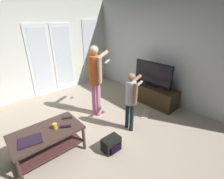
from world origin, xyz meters
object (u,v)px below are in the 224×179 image
(loose_keyboard, at_px, (146,114))
(cup_near_edge, at_px, (55,126))
(tv_remote_black, at_px, (65,126))
(flat_screen_tv, at_px, (153,74))
(coffee_table, at_px, (47,138))
(tv_stand, at_px, (151,94))
(dvd_remote_slim, at_px, (67,118))
(backpack, at_px, (111,144))
(person_child, at_px, (131,97))
(person_adult, at_px, (96,75))
(laptop_closed, at_px, (30,141))

(loose_keyboard, relative_size, cup_near_edge, 4.91)
(tv_remote_black, bearing_deg, flat_screen_tv, 34.58)
(tv_remote_black, bearing_deg, loose_keyboard, 25.84)
(tv_remote_black, bearing_deg, coffee_table, -169.95)
(tv_stand, distance_m, dvd_remote_slim, 2.39)
(tv_stand, xyz_separation_m, cup_near_edge, (-2.65, -0.05, 0.29))
(coffee_table, bearing_deg, backpack, -35.75)
(backpack, bearing_deg, person_child, 16.46)
(backpack, relative_size, cup_near_edge, 3.40)
(coffee_table, height_order, tv_stand, coffee_table)
(tv_stand, relative_size, person_child, 1.16)
(flat_screen_tv, relative_size, person_child, 0.90)
(person_child, xyz_separation_m, loose_keyboard, (0.68, 0.10, -0.71))
(tv_stand, distance_m, cup_near_edge, 2.67)
(cup_near_edge, bearing_deg, person_adult, 23.92)
(tv_stand, height_order, person_adult, person_adult)
(coffee_table, height_order, person_adult, person_adult)
(flat_screen_tv, xyz_separation_m, cup_near_edge, (-2.65, -0.06, -0.27))
(person_child, bearing_deg, coffee_table, 164.93)
(coffee_table, relative_size, laptop_closed, 3.36)
(flat_screen_tv, bearing_deg, tv_remote_black, -177.07)
(cup_near_edge, bearing_deg, flat_screen_tv, 1.20)
(tv_stand, height_order, laptop_closed, laptop_closed)
(coffee_table, height_order, flat_screen_tv, flat_screen_tv)
(coffee_table, distance_m, loose_keyboard, 2.23)
(loose_keyboard, bearing_deg, flat_screen_tv, 28.11)
(backpack, bearing_deg, coffee_table, 144.25)
(flat_screen_tv, xyz_separation_m, tv_remote_black, (-2.51, -0.13, -0.30))
(tv_stand, xyz_separation_m, flat_screen_tv, (-0.00, 0.00, 0.56))
(laptop_closed, bearing_deg, dvd_remote_slim, 27.78)
(flat_screen_tv, height_order, dvd_remote_slim, flat_screen_tv)
(backpack, bearing_deg, laptop_closed, 154.43)
(coffee_table, height_order, dvd_remote_slim, dvd_remote_slim)
(coffee_table, bearing_deg, person_child, -15.07)
(person_child, height_order, laptop_closed, person_child)
(coffee_table, relative_size, tv_remote_black, 6.23)
(tv_stand, height_order, tv_remote_black, tv_remote_black)
(tv_remote_black, bearing_deg, cup_near_edge, -175.83)
(person_child, xyz_separation_m, laptop_closed, (-1.75, 0.32, -0.23))
(loose_keyboard, bearing_deg, tv_remote_black, 174.18)
(flat_screen_tv, bearing_deg, cup_near_edge, -178.80)
(backpack, xyz_separation_m, laptop_closed, (-1.09, 0.52, 0.37))
(coffee_table, relative_size, tv_stand, 0.76)
(person_adult, height_order, cup_near_edge, person_adult)
(loose_keyboard, distance_m, laptop_closed, 2.49)
(coffee_table, relative_size, dvd_remote_slim, 6.23)
(person_adult, xyz_separation_m, cup_near_edge, (-1.21, -0.54, -0.44))
(tv_remote_black, bearing_deg, laptop_closed, -151.51)
(tv_stand, bearing_deg, coffee_table, -179.67)
(tv_remote_black, bearing_deg, person_adult, 61.31)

